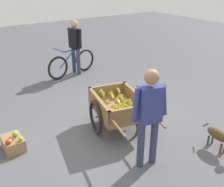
# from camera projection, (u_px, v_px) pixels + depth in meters

# --- Properties ---
(ground_plane) EXTENTS (24.00, 24.00, 0.00)m
(ground_plane) POSITION_uv_depth(u_px,v_px,m) (108.00, 130.00, 5.01)
(ground_plane) COLOR #56565B
(fruit_cart) EXTENTS (1.77, 1.10, 0.72)m
(fruit_cart) POSITION_uv_depth(u_px,v_px,m) (118.00, 107.00, 4.89)
(fruit_cart) COLOR olive
(fruit_cart) RESTS_ON ground
(vendor_person) EXTENTS (0.27, 0.57, 1.57)m
(vendor_person) POSITION_uv_depth(u_px,v_px,m) (149.00, 111.00, 3.73)
(vendor_person) COLOR #333851
(vendor_person) RESTS_ON ground
(bicycle) EXTENTS (0.54, 1.63, 0.85)m
(bicycle) POSITION_uv_depth(u_px,v_px,m) (72.00, 63.00, 7.56)
(bicycle) COLOR black
(bicycle) RESTS_ON ground
(cyclist_person) EXTENTS (0.51, 0.27, 1.56)m
(cyclist_person) POSITION_uv_depth(u_px,v_px,m) (75.00, 43.00, 7.41)
(cyclist_person) COLOR #333851
(cyclist_person) RESTS_ON ground
(dog) EXTENTS (0.67, 0.21, 0.40)m
(dog) POSITION_uv_depth(u_px,v_px,m) (220.00, 136.00, 4.35)
(dog) COLOR #4C3823
(dog) RESTS_ON ground
(apple_crate) EXTENTS (0.44, 0.32, 0.32)m
(apple_crate) POSITION_uv_depth(u_px,v_px,m) (13.00, 143.00, 4.42)
(apple_crate) COLOR #99754C
(apple_crate) RESTS_ON ground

